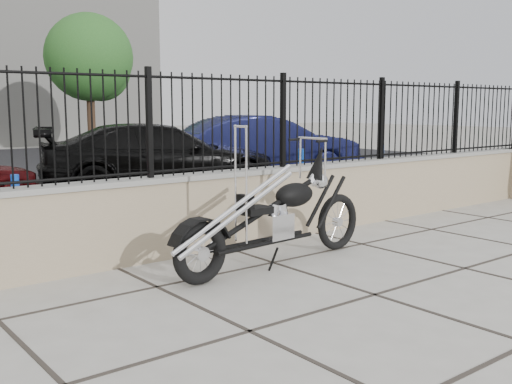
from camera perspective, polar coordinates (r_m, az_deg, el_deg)
The scene contains 10 objects.
ground_plane at distance 5.85m, azimuth 11.26°, elevation -9.58°, with size 90.00×90.00×0.00m, color #99968E.
retaining_wall at distance 7.55m, azimuth -3.22°, elevation -1.68°, with size 14.00×0.36×0.96m, color gray.
iron_fence at distance 7.44m, azimuth -3.29°, elevation 6.54°, with size 14.00×0.08×1.20m, color black.
chopper_motorcycle at distance 6.57m, azimuth 1.62°, elevation -0.29°, with size 2.68×0.47×1.61m, color black, non-canonical shape.
car_black at distance 12.54m, azimuth -8.98°, elevation 3.22°, with size 1.99×4.90×1.42m, color black.
car_blue at distance 14.58m, azimuth 0.66°, elevation 4.26°, with size 1.65×4.73×1.56m, color black.
bollard_a at distance 8.40m, azimuth -21.85°, elevation -1.48°, with size 0.11×0.11×0.89m, color #0E34D3.
bollard_b at distance 10.80m, azimuth 4.34°, elevation 1.43°, with size 0.12×0.12×1.02m, color #0B16B3.
bollard_c at distance 13.66m, azimuth 11.84°, elevation 2.49°, with size 0.11×0.11×0.92m, color #0C58B8.
tree_right at distance 22.31m, azimuth -15.64°, elevation 12.61°, with size 3.06×3.06×5.16m.
Camera 1 is at (-4.27, -3.59, 1.77)m, focal length 42.00 mm.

